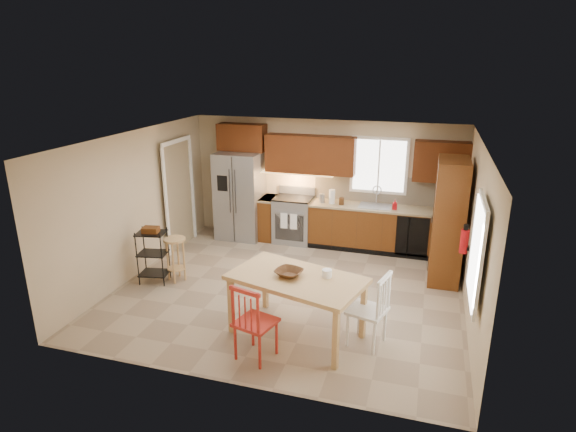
% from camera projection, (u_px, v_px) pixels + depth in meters
% --- Properties ---
extents(floor, '(5.50, 5.50, 0.00)m').
position_uv_depth(floor, '(289.00, 290.00, 7.94)').
color(floor, tan).
rests_on(floor, ground).
extents(ceiling, '(5.50, 5.00, 0.02)m').
position_uv_depth(ceiling, '(289.00, 139.00, 7.16)').
color(ceiling, silver).
rests_on(ceiling, ground).
extents(wall_back, '(5.50, 0.02, 2.50)m').
position_uv_depth(wall_back, '(324.00, 181.00, 9.83)').
color(wall_back, '#CCB793').
rests_on(wall_back, ground).
extents(wall_front, '(5.50, 0.02, 2.50)m').
position_uv_depth(wall_front, '(224.00, 287.00, 5.28)').
color(wall_front, '#CCB793').
rests_on(wall_front, ground).
extents(wall_left, '(0.02, 5.00, 2.50)m').
position_uv_depth(wall_left, '(137.00, 204.00, 8.30)').
color(wall_left, '#CCB793').
rests_on(wall_left, ground).
extents(wall_right, '(0.02, 5.00, 2.50)m').
position_uv_depth(wall_right, '(475.00, 236.00, 6.80)').
color(wall_right, '#CCB793').
rests_on(wall_right, ground).
extents(refrigerator, '(0.92, 0.75, 1.82)m').
position_uv_depth(refrigerator, '(240.00, 196.00, 10.05)').
color(refrigerator, gray).
rests_on(refrigerator, floor).
extents(range_stove, '(0.76, 0.63, 0.92)m').
position_uv_depth(range_stove, '(294.00, 220.00, 9.94)').
color(range_stove, gray).
rests_on(range_stove, floor).
extents(base_cabinet_narrow, '(0.30, 0.60, 0.90)m').
position_uv_depth(base_cabinet_narrow, '(269.00, 218.00, 10.10)').
color(base_cabinet_narrow, '#5D2D11').
rests_on(base_cabinet_narrow, floor).
extents(base_cabinet_run, '(2.92, 0.60, 0.90)m').
position_uv_depth(base_cabinet_run, '(384.00, 229.00, 9.45)').
color(base_cabinet_run, '#5D2D11').
rests_on(base_cabinet_run, floor).
extents(dishwasher, '(0.60, 0.02, 0.78)m').
position_uv_depth(dishwasher, '(412.00, 237.00, 9.04)').
color(dishwasher, black).
rests_on(dishwasher, floor).
extents(backsplash, '(2.92, 0.03, 0.55)m').
position_uv_depth(backsplash, '(387.00, 190.00, 9.49)').
color(backsplash, beige).
rests_on(backsplash, wall_back).
extents(upper_over_fridge, '(1.00, 0.35, 0.55)m').
position_uv_depth(upper_over_fridge, '(242.00, 137.00, 9.86)').
color(upper_over_fridge, '#56250E').
rests_on(upper_over_fridge, wall_back).
extents(upper_left_block, '(1.80, 0.35, 0.75)m').
position_uv_depth(upper_left_block, '(310.00, 154.00, 9.56)').
color(upper_left_block, '#56250E').
rests_on(upper_left_block, wall_back).
extents(upper_right_block, '(1.00, 0.35, 0.75)m').
position_uv_depth(upper_right_block, '(441.00, 162.00, 8.88)').
color(upper_right_block, '#56250E').
rests_on(upper_right_block, wall_back).
extents(window_back, '(1.12, 0.04, 1.12)m').
position_uv_depth(window_back, '(379.00, 166.00, 9.38)').
color(window_back, white).
rests_on(window_back, wall_back).
extents(sink, '(0.62, 0.46, 0.16)m').
position_uv_depth(sink, '(375.00, 208.00, 9.38)').
color(sink, gray).
rests_on(sink, base_cabinet_run).
extents(undercab_glow, '(1.60, 0.30, 0.01)m').
position_uv_depth(undercab_glow, '(295.00, 173.00, 9.74)').
color(undercab_glow, '#FFBF66').
rests_on(undercab_glow, wall_back).
extents(soap_bottle, '(0.09, 0.09, 0.19)m').
position_uv_depth(soap_bottle, '(395.00, 205.00, 9.14)').
color(soap_bottle, '#AE0C11').
rests_on(soap_bottle, base_cabinet_run).
extents(paper_towel, '(0.12, 0.12, 0.28)m').
position_uv_depth(paper_towel, '(332.00, 197.00, 9.51)').
color(paper_towel, white).
rests_on(paper_towel, base_cabinet_run).
extents(canister_steel, '(0.11, 0.11, 0.18)m').
position_uv_depth(canister_steel, '(322.00, 198.00, 9.58)').
color(canister_steel, gray).
rests_on(canister_steel, base_cabinet_run).
extents(canister_wood, '(0.10, 0.10, 0.14)m').
position_uv_depth(canister_wood, '(342.00, 201.00, 9.45)').
color(canister_wood, '#513115').
rests_on(canister_wood, base_cabinet_run).
extents(pantry, '(0.50, 0.95, 2.10)m').
position_uv_depth(pantry, '(448.00, 221.00, 8.04)').
color(pantry, '#5D2D11').
rests_on(pantry, floor).
extents(fire_extinguisher, '(0.12, 0.12, 0.36)m').
position_uv_depth(fire_extinguisher, '(464.00, 241.00, 7.02)').
color(fire_extinguisher, '#AE0C11').
rests_on(fire_extinguisher, wall_right).
extents(window_right, '(0.04, 1.02, 1.32)m').
position_uv_depth(window_right, '(477.00, 252.00, 5.71)').
color(window_right, white).
rests_on(window_right, wall_right).
extents(doorway, '(0.04, 0.95, 2.10)m').
position_uv_depth(doorway, '(179.00, 196.00, 9.52)').
color(doorway, '#8C7A59').
rests_on(doorway, wall_left).
extents(dining_table, '(1.96, 1.42, 0.86)m').
position_uv_depth(dining_table, '(297.00, 307.00, 6.54)').
color(dining_table, tan).
rests_on(dining_table, floor).
extents(chair_red, '(0.59, 0.59, 1.03)m').
position_uv_depth(chair_red, '(256.00, 321.00, 6.01)').
color(chair_red, '#B2251B').
rests_on(chair_red, floor).
extents(chair_white, '(0.59, 0.59, 1.03)m').
position_uv_depth(chair_white, '(367.00, 309.00, 6.30)').
color(chair_white, white).
rests_on(chair_white, floor).
extents(table_bowl, '(0.44, 0.44, 0.09)m').
position_uv_depth(table_bowl, '(289.00, 276.00, 6.43)').
color(table_bowl, '#513115').
rests_on(table_bowl, dining_table).
extents(table_jar, '(0.18, 0.18, 0.17)m').
position_uv_depth(table_jar, '(327.00, 275.00, 6.39)').
color(table_jar, white).
rests_on(table_jar, dining_table).
extents(bar_stool, '(0.48, 0.48, 0.77)m').
position_uv_depth(bar_stool, '(176.00, 259.00, 8.19)').
color(bar_stool, tan).
rests_on(bar_stool, floor).
extents(utility_cart, '(0.53, 0.44, 0.93)m').
position_uv_depth(utility_cart, '(153.00, 256.00, 8.11)').
color(utility_cart, black).
rests_on(utility_cart, floor).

